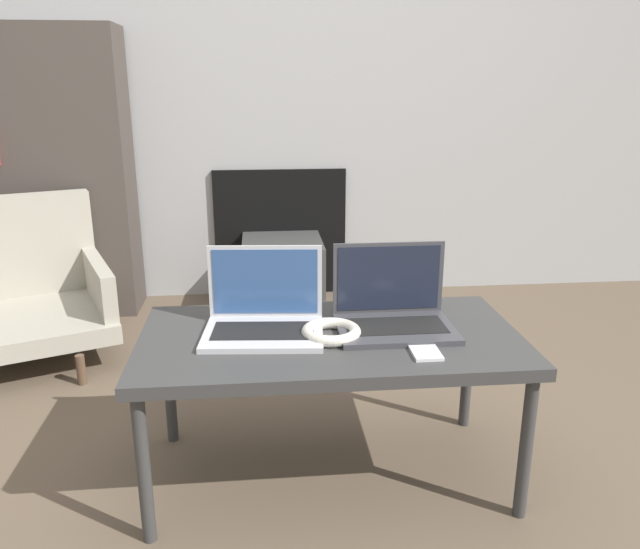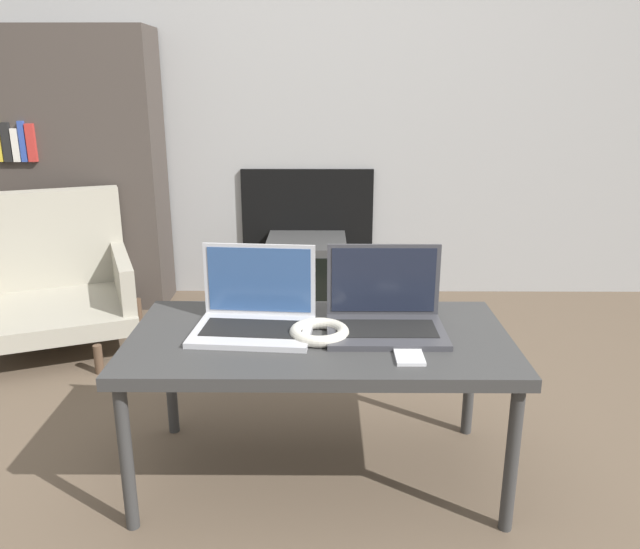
{
  "view_description": "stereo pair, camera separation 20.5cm",
  "coord_description": "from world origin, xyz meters",
  "px_view_note": "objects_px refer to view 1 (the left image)",
  "views": [
    {
      "loc": [
        -0.19,
        -1.46,
        1.16
      ],
      "look_at": [
        0.0,
        0.49,
        0.55
      ],
      "focal_mm": 35.0,
      "sensor_mm": 36.0,
      "label": 1
    },
    {
      "loc": [
        0.01,
        -1.47,
        1.16
      ],
      "look_at": [
        0.0,
        0.49,
        0.55
      ],
      "focal_mm": 35.0,
      "sensor_mm": 36.0,
      "label": 2
    }
  ],
  "objects_px": {
    "laptop_left": "(264,314)",
    "headphones": "(331,332)",
    "tv": "(283,274)",
    "armchair": "(22,287)",
    "phone": "(424,351)",
    "laptop_right": "(393,310)"
  },
  "relations": [
    {
      "from": "laptop_left",
      "to": "tv",
      "type": "height_order",
      "value": "laptop_left"
    },
    {
      "from": "laptop_right",
      "to": "phone",
      "type": "distance_m",
      "value": 0.21
    },
    {
      "from": "headphones",
      "to": "tv",
      "type": "relative_size",
      "value": 0.38
    },
    {
      "from": "phone",
      "to": "armchair",
      "type": "height_order",
      "value": "armchair"
    },
    {
      "from": "laptop_left",
      "to": "phone",
      "type": "height_order",
      "value": "laptop_left"
    },
    {
      "from": "phone",
      "to": "tv",
      "type": "distance_m",
      "value": 1.72
    },
    {
      "from": "laptop_left",
      "to": "phone",
      "type": "bearing_deg",
      "value": -19.89
    },
    {
      "from": "laptop_right",
      "to": "armchair",
      "type": "distance_m",
      "value": 1.78
    },
    {
      "from": "tv",
      "to": "armchair",
      "type": "bearing_deg",
      "value": -159.38
    },
    {
      "from": "phone",
      "to": "tv",
      "type": "bearing_deg",
      "value": 100.76
    },
    {
      "from": "phone",
      "to": "headphones",
      "type": "bearing_deg",
      "value": 152.33
    },
    {
      "from": "phone",
      "to": "tv",
      "type": "height_order",
      "value": "phone"
    },
    {
      "from": "headphones",
      "to": "phone",
      "type": "height_order",
      "value": "headphones"
    },
    {
      "from": "laptop_left",
      "to": "headphones",
      "type": "height_order",
      "value": "laptop_left"
    },
    {
      "from": "headphones",
      "to": "tv",
      "type": "xyz_separation_m",
      "value": [
        -0.08,
        1.54,
        -0.3
      ]
    },
    {
      "from": "laptop_right",
      "to": "tv",
      "type": "xyz_separation_m",
      "value": [
        -0.27,
        1.47,
        -0.33
      ]
    },
    {
      "from": "tv",
      "to": "laptop_left",
      "type": "bearing_deg",
      "value": -94.2
    },
    {
      "from": "tv",
      "to": "armchair",
      "type": "distance_m",
      "value": 1.25
    },
    {
      "from": "headphones",
      "to": "tv",
      "type": "bearing_deg",
      "value": 92.94
    },
    {
      "from": "laptop_left",
      "to": "phone",
      "type": "distance_m",
      "value": 0.47
    },
    {
      "from": "headphones",
      "to": "laptop_left",
      "type": "bearing_deg",
      "value": 159.29
    },
    {
      "from": "laptop_left",
      "to": "phone",
      "type": "relative_size",
      "value": 2.86
    }
  ]
}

